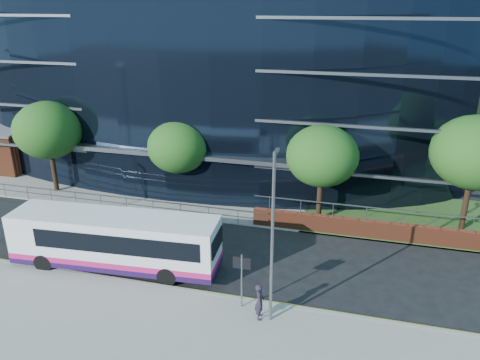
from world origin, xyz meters
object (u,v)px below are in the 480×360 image
(tree_far_a, at_px, (48,130))
(tree_far_b, at_px, (178,147))
(streetlight_east, at_px, (273,235))
(tree_far_d, at_px, (475,153))
(city_bus, at_px, (117,241))
(street_sign, at_px, (242,270))
(pedestrian, at_px, (260,302))
(tree_far_c, at_px, (322,156))

(tree_far_a, xyz_separation_m, tree_far_b, (10.00, 0.50, -0.65))
(tree_far_a, relative_size, streetlight_east, 0.87)
(tree_far_d, relative_size, city_bus, 0.65)
(streetlight_east, bearing_deg, tree_far_a, 149.54)
(tree_far_d, distance_m, city_bus, 21.60)
(street_sign, distance_m, streetlight_east, 2.80)
(tree_far_b, bearing_deg, city_bus, -89.83)
(tree_far_b, distance_m, city_bus, 9.55)
(street_sign, xyz_separation_m, pedestrian, (1.00, -0.64, -1.12))
(street_sign, height_order, tree_far_d, tree_far_d)
(streetlight_east, distance_m, pedestrian, 3.45)
(tree_far_b, bearing_deg, pedestrian, -54.05)
(streetlight_east, bearing_deg, pedestrian, -173.84)
(tree_far_b, relative_size, tree_far_d, 0.81)
(city_bus, bearing_deg, street_sign, -18.02)
(tree_far_b, relative_size, streetlight_east, 0.76)
(tree_far_a, bearing_deg, pedestrian, -31.25)
(street_sign, xyz_separation_m, streetlight_east, (1.50, -0.59, 2.29))
(tree_far_a, bearing_deg, street_sign, -31.17)
(street_sign, distance_m, tree_far_b, 13.54)
(street_sign, distance_m, city_bus, 7.72)
(tree_far_a, relative_size, pedestrian, 3.97)
(tree_far_b, height_order, city_bus, tree_far_b)
(tree_far_d, height_order, city_bus, tree_far_d)
(tree_far_c, bearing_deg, tree_far_b, 177.14)
(tree_far_b, relative_size, pedestrian, 3.44)
(tree_far_b, bearing_deg, tree_far_c, -2.86)
(tree_far_d, distance_m, streetlight_east, 15.77)
(tree_far_b, bearing_deg, streetlight_east, -52.37)
(tree_far_c, height_order, streetlight_east, streetlight_east)
(streetlight_east, bearing_deg, city_bus, 164.58)
(tree_far_c, distance_m, streetlight_east, 11.22)
(street_sign, height_order, streetlight_east, streetlight_east)
(city_bus, bearing_deg, tree_far_c, 37.26)
(tree_far_b, distance_m, tree_far_d, 19.03)
(streetlight_east, distance_m, city_bus, 9.72)
(street_sign, height_order, tree_far_a, tree_far_a)
(tree_far_c, relative_size, streetlight_east, 0.81)
(tree_far_c, xyz_separation_m, streetlight_east, (-1.00, -11.17, -0.10))
(tree_far_a, height_order, tree_far_b, tree_far_a)
(streetlight_east, bearing_deg, street_sign, 158.64)
(streetlight_east, bearing_deg, tree_far_b, 127.63)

